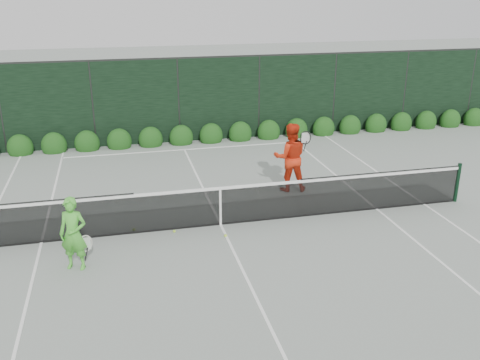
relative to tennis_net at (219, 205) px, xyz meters
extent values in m
plane|color=gray|center=(0.02, 0.00, -0.53)|extent=(80.00, 80.00, 0.00)
cylinder|color=black|center=(6.42, 0.00, 0.00)|extent=(0.10, 0.10, 1.07)
cube|color=black|center=(-4.18, 0.00, -0.02)|extent=(4.40, 0.01, 1.02)
cube|color=black|center=(0.02, 0.00, -0.05)|extent=(4.00, 0.01, 0.96)
cube|color=black|center=(4.22, 0.00, -0.02)|extent=(4.40, 0.01, 1.02)
cube|color=white|center=(0.02, 0.00, 0.41)|extent=(12.80, 0.03, 0.07)
cube|color=black|center=(0.02, 0.00, -0.51)|extent=(12.80, 0.02, 0.04)
cube|color=white|center=(0.02, 0.00, -0.07)|extent=(0.05, 0.03, 0.91)
imported|color=green|center=(-3.25, -1.35, 0.24)|extent=(0.65, 0.54, 1.54)
torus|color=beige|center=(-3.05, -1.25, -0.05)|extent=(0.29, 0.13, 0.30)
cylinder|color=black|center=(-3.05, -1.25, -0.29)|extent=(0.10, 0.03, 0.30)
imported|color=red|center=(2.38, 1.85, 0.43)|extent=(1.05, 0.88, 1.93)
torus|color=black|center=(2.73, 1.65, 1.02)|extent=(0.30, 0.08, 0.30)
cylinder|color=black|center=(2.73, 1.65, 0.78)|extent=(0.10, 0.03, 0.30)
cube|color=white|center=(5.51, 0.00, -0.53)|extent=(0.06, 23.77, 0.01)
cube|color=white|center=(-4.09, 0.00, -0.53)|extent=(0.06, 23.77, 0.01)
cube|color=white|center=(4.14, 0.00, -0.53)|extent=(0.06, 23.77, 0.01)
cube|color=white|center=(0.02, 11.88, -0.53)|extent=(11.03, 0.06, 0.01)
cube|color=white|center=(0.02, 6.40, -0.53)|extent=(8.23, 0.06, 0.01)
cube|color=white|center=(0.02, 0.00, -0.53)|extent=(0.06, 12.80, 0.01)
cube|color=black|center=(0.02, 7.50, 0.97)|extent=(32.00, 0.06, 3.00)
cube|color=#262826|center=(0.02, 7.50, 2.50)|extent=(32.00, 0.06, 0.06)
cylinder|color=#262826|center=(-5.98, 7.50, 0.97)|extent=(0.08, 0.08, 3.00)
cylinder|color=#262826|center=(-2.98, 7.50, 0.97)|extent=(0.08, 0.08, 3.00)
cylinder|color=#262826|center=(0.02, 7.50, 0.97)|extent=(0.08, 0.08, 3.00)
cylinder|color=#262826|center=(3.02, 7.50, 0.97)|extent=(0.08, 0.08, 3.00)
cylinder|color=#262826|center=(6.02, 7.50, 0.97)|extent=(0.08, 0.08, 3.00)
cylinder|color=#262826|center=(9.02, 7.50, 0.97)|extent=(0.08, 0.08, 3.00)
cylinder|color=#262826|center=(12.02, 7.50, 0.97)|extent=(0.08, 0.08, 3.00)
ellipsoid|color=#123A0F|center=(-5.48, 7.15, -0.30)|extent=(0.86, 0.65, 0.94)
ellipsoid|color=#123A0F|center=(-4.38, 7.15, -0.30)|extent=(0.86, 0.65, 0.94)
ellipsoid|color=#123A0F|center=(-3.28, 7.15, -0.30)|extent=(0.86, 0.65, 0.94)
ellipsoid|color=#123A0F|center=(-2.18, 7.15, -0.30)|extent=(0.86, 0.65, 0.94)
ellipsoid|color=#123A0F|center=(-1.08, 7.15, -0.30)|extent=(0.86, 0.65, 0.94)
ellipsoid|color=#123A0F|center=(0.02, 7.15, -0.30)|extent=(0.86, 0.65, 0.94)
ellipsoid|color=#123A0F|center=(1.12, 7.15, -0.30)|extent=(0.86, 0.65, 0.94)
ellipsoid|color=#123A0F|center=(2.22, 7.15, -0.30)|extent=(0.86, 0.65, 0.94)
ellipsoid|color=#123A0F|center=(3.32, 7.15, -0.30)|extent=(0.86, 0.65, 0.94)
ellipsoid|color=#123A0F|center=(4.42, 7.15, -0.30)|extent=(0.86, 0.65, 0.94)
ellipsoid|color=#123A0F|center=(5.52, 7.15, -0.30)|extent=(0.86, 0.65, 0.94)
ellipsoid|color=#123A0F|center=(6.62, 7.15, -0.30)|extent=(0.86, 0.65, 0.94)
ellipsoid|color=#123A0F|center=(7.72, 7.15, -0.30)|extent=(0.86, 0.65, 0.94)
ellipsoid|color=#123A0F|center=(8.82, 7.15, -0.30)|extent=(0.86, 0.65, 0.94)
ellipsoid|color=#123A0F|center=(9.92, 7.15, -0.30)|extent=(0.86, 0.65, 0.94)
ellipsoid|color=#123A0F|center=(11.02, 7.15, -0.30)|extent=(0.86, 0.65, 0.94)
ellipsoid|color=#123A0F|center=(12.12, 7.15, -0.30)|extent=(0.86, 0.65, 0.94)
sphere|color=#B1DF31|center=(0.00, -0.67, -0.50)|extent=(0.07, 0.07, 0.07)
sphere|color=#B1DF31|center=(-1.12, -0.17, -0.50)|extent=(0.07, 0.07, 0.07)
sphere|color=#B1DF31|center=(-2.03, 0.15, -0.50)|extent=(0.07, 0.07, 0.07)
camera|label=1|loc=(-2.25, -11.53, 4.94)|focal=40.00mm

